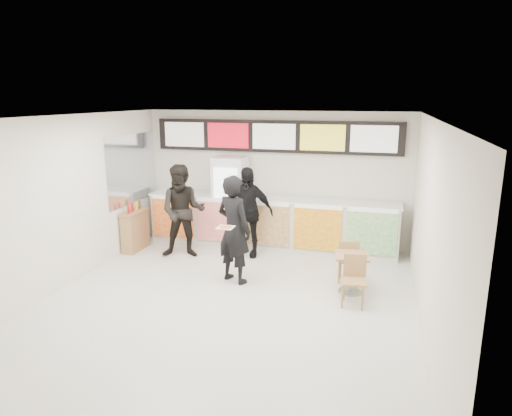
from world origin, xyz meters
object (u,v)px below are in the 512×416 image
at_px(customer_mid, 247,212).
at_px(condiment_ledge, 135,230).
at_px(service_counter, 270,222).
at_px(cafe_table, 351,266).
at_px(customer_left, 183,211).
at_px(customer_main, 234,229).
at_px(drinks_fridge, 231,201).

xyz_separation_m(customer_mid, condiment_ledge, (-2.47, -0.32, -0.50)).
bearing_deg(service_counter, cafe_table, -46.25).
bearing_deg(customer_left, customer_main, -50.51).
relative_size(customer_main, cafe_table, 1.37).
xyz_separation_m(customer_main, customer_mid, (-0.18, 1.41, -0.03)).
bearing_deg(condiment_ledge, cafe_table, -12.28).
distance_m(service_counter, customer_left, 1.98).
bearing_deg(condiment_ledge, service_counter, 19.07).
relative_size(drinks_fridge, condiment_ledge, 1.91).
relative_size(customer_main, customer_mid, 1.04).
relative_size(drinks_fridge, cafe_table, 1.39).
relative_size(drinks_fridge, customer_main, 1.01).
bearing_deg(cafe_table, service_counter, 125.23).
relative_size(customer_left, condiment_ledge, 1.87).
bearing_deg(customer_mid, condiment_ledge, -177.39).
bearing_deg(cafe_table, customer_mid, 140.69).
distance_m(service_counter, cafe_table, 2.78).
bearing_deg(condiment_ledge, drinks_fridge, 27.73).
distance_m(drinks_fridge, customer_main, 2.21).
bearing_deg(cafe_table, customer_main, 172.99).
height_order(service_counter, customer_mid, customer_mid).
bearing_deg(condiment_ledge, customer_left, -4.49).
bearing_deg(customer_left, drinks_fridge, 41.99).
bearing_deg(service_counter, drinks_fridge, 179.01).
bearing_deg(customer_main, customer_left, -10.65).
relative_size(customer_main, customer_left, 1.01).
xyz_separation_m(service_counter, drinks_fridge, (-0.93, 0.02, 0.43)).
xyz_separation_m(drinks_fridge, customer_main, (0.77, -2.08, -0.01)).
bearing_deg(customer_left, customer_mid, 2.31).
height_order(drinks_fridge, customer_mid, drinks_fridge).
xyz_separation_m(service_counter, cafe_table, (1.92, -2.01, -0.10)).
height_order(customer_main, customer_left, customer_main).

